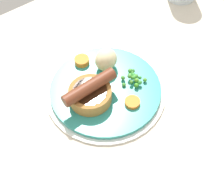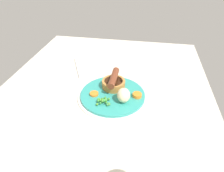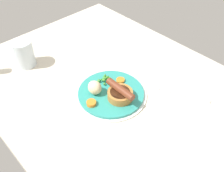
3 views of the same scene
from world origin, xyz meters
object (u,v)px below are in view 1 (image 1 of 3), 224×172
Objects in this scene: pea_pile at (133,77)px; potato_chunk_0 at (106,60)px; dinner_plate at (106,90)px; carrot_slice_0 at (134,101)px; carrot_slice_1 at (82,61)px; sausage_pudding at (90,93)px.

pea_pile is 0.99× the size of potato_chunk_0.
carrot_slice_0 is at bearing 108.79° from dinner_plate.
potato_chunk_0 is 5.82cm from carrot_slice_1.
potato_chunk_0 reaches higher than pea_pile.
sausage_pudding is 10.02cm from pea_pile.
pea_pile is 1.61× the size of carrot_slice_0.
dinner_plate is 5.05cm from sausage_pudding.
carrot_slice_0 is (-6.26, 6.01, -1.70)cm from sausage_pudding.
dinner_plate is at bearing -19.16° from pea_pile.
carrot_slice_1 is at bearing -53.03° from potato_chunk_0.
carrot_slice_1 is (5.54, -10.69, -0.34)cm from pea_pile.
potato_chunk_0 reaches higher than carrot_slice_0.
carrot_slice_0 is at bearing 50.88° from pea_pile.
dinner_plate is 7.81× the size of carrot_slice_1.
pea_pile is at bearing 160.84° from dinner_plate.
sausage_pudding is 2.28× the size of potato_chunk_0.
dinner_plate is 8.15× the size of carrot_slice_0.
pea_pile is at bearing -129.12° from carrot_slice_0.
pea_pile reaches higher than dinner_plate.
carrot_slice_1 is at bearing -82.51° from carrot_slice_0.
sausage_pudding is 2.30× the size of pea_pile.
sausage_pudding reaches higher than dinner_plate.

